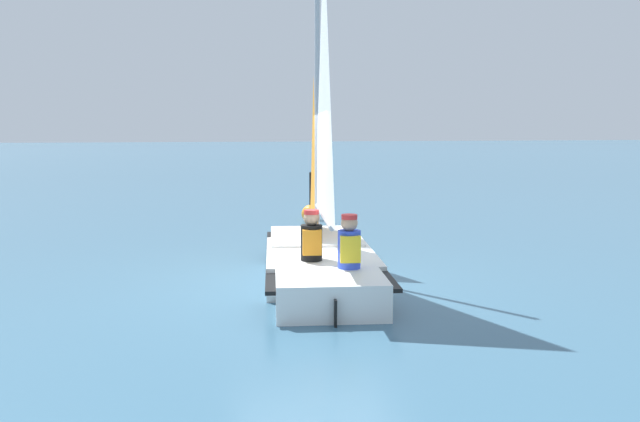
# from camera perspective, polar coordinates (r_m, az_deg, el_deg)

# --- Properties ---
(ground_plane) EXTENTS (260.00, 260.00, 0.00)m
(ground_plane) POSITION_cam_1_polar(r_m,az_deg,el_deg) (9.52, -0.00, -6.32)
(ground_plane) COLOR #38607A
(sailboat_main) EXTENTS (4.64, 2.43, 5.06)m
(sailboat_main) POSITION_cam_1_polar(r_m,az_deg,el_deg) (9.32, 0.03, -2.47)
(sailboat_main) COLOR white
(sailboat_main) RESTS_ON ground_plane
(sailor_helm) EXTENTS (0.38, 0.35, 1.16)m
(sailor_helm) POSITION_cam_1_polar(r_m,az_deg,el_deg) (8.68, -0.79, -3.39)
(sailor_helm) COLOR black
(sailor_helm) RESTS_ON ground_plane
(sailor_crew) EXTENTS (0.38, 0.35, 1.16)m
(sailor_crew) POSITION_cam_1_polar(r_m,az_deg,el_deg) (8.20, 2.68, -4.02)
(sailor_crew) COLOR black
(sailor_crew) RESTS_ON ground_plane
(buoy_marker) EXTENTS (0.46, 0.46, 1.29)m
(buoy_marker) POSITION_cam_1_polar(r_m,az_deg,el_deg) (15.85, -0.87, -0.18)
(buoy_marker) COLOR orange
(buoy_marker) RESTS_ON ground_plane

